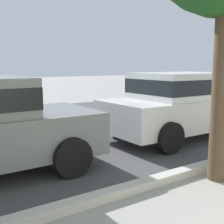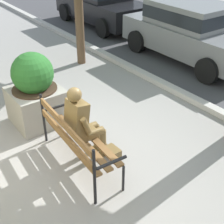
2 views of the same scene
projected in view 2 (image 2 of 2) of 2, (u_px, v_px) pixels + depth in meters
The scene contains 7 objects.
ground_plane at pixel (85, 155), 5.31m from camera, with size 80.00×80.00×0.00m, color gray.
curb_stone at pixel (199, 102), 6.75m from camera, with size 60.00×0.20×0.12m, color #B2AFA8.
park_bench at pixel (75, 137), 4.83m from camera, with size 1.83×0.64×0.95m.
bronze_statue_seated at pixel (86, 126), 4.88m from camera, with size 0.63×0.77×1.37m.
concrete_planter at pixel (35, 92), 5.89m from camera, with size 0.93×0.93×1.42m.
parked_car_black at pixel (101, 2), 11.67m from camera, with size 4.12×1.96×1.56m.
parked_car_grey at pixel (191, 29), 8.65m from camera, with size 4.12×1.96×1.56m.
Camera 2 is at (3.61, -2.10, 3.39)m, focal length 50.18 mm.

